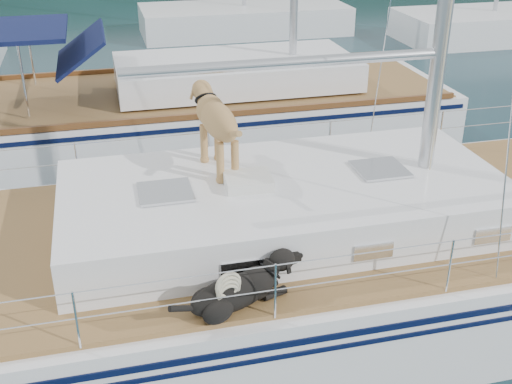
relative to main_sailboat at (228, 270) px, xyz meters
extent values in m
plane|color=black|center=(-0.09, 0.00, -0.68)|extent=(120.00, 120.00, 0.00)
cube|color=white|center=(-0.09, 0.00, -0.18)|extent=(12.00, 3.80, 1.40)
cube|color=olive|center=(-0.09, 0.00, 0.55)|extent=(11.52, 3.50, 0.06)
cube|color=white|center=(0.71, 0.00, 0.86)|extent=(5.20, 2.50, 0.55)
cylinder|color=silver|center=(0.71, 0.00, 2.53)|extent=(3.60, 0.12, 0.12)
cylinder|color=silver|center=(-0.09, -1.75, 1.14)|extent=(10.56, 0.01, 0.01)
cylinder|color=silver|center=(-0.09, 1.75, 1.14)|extent=(10.56, 0.01, 0.01)
cube|color=blue|center=(-1.49, 1.32, 0.60)|extent=(0.60, 0.43, 0.04)
cube|color=silver|center=(0.25, -0.06, 1.20)|extent=(0.55, 0.46, 0.14)
torus|color=beige|center=(-0.32, -1.66, 0.94)|extent=(0.35, 0.20, 0.34)
cube|color=white|center=(0.23, 5.99, -0.23)|extent=(11.00, 3.50, 1.30)
cube|color=olive|center=(0.23, 5.99, 0.42)|extent=(10.56, 3.29, 0.06)
cube|color=white|center=(1.43, 5.99, 0.77)|extent=(4.80, 2.30, 0.55)
cube|color=white|center=(3.91, 16.00, -0.28)|extent=(7.20, 3.00, 1.10)
cube|color=white|center=(11.91, 13.00, -0.28)|extent=(6.40, 3.00, 1.10)
camera|label=1|loc=(-1.26, -6.51, 4.33)|focal=45.00mm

